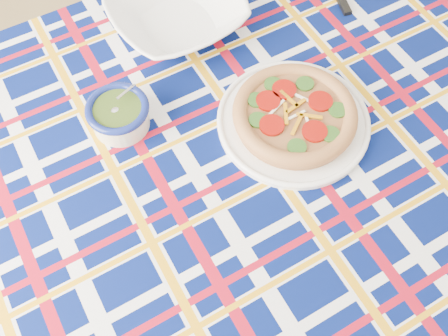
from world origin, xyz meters
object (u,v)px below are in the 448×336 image
dining_table (217,163)px  main_focaccia_plate (295,114)px  pesto_bowl (119,113)px  serving_bowl (176,14)px

dining_table → main_focaccia_plate: bearing=-12.2°
pesto_bowl → serving_bowl: (0.23, 0.21, -0.00)m
main_focaccia_plate → pesto_bowl: bearing=152.5°
dining_table → pesto_bowl: size_ratio=13.01×
serving_bowl → pesto_bowl: bearing=-137.8°
dining_table → serving_bowl: serving_bowl is taller
pesto_bowl → serving_bowl: bearing=42.2°
pesto_bowl → serving_bowl: pesto_bowl is taller
main_focaccia_plate → serving_bowl: (-0.10, 0.38, 0.01)m
serving_bowl → main_focaccia_plate: bearing=-75.7°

